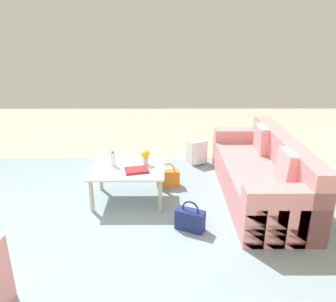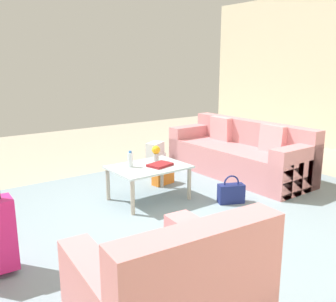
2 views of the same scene
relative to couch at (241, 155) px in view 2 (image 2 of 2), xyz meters
The scene contains 11 objects.
ground_plane 2.29m from the couch, 15.34° to the left, with size 12.00×12.00×0.00m, color #A89E89.
area_rug 1.80m from the couch, 26.75° to the left, with size 5.20×4.40×0.01m, color gray.
couch is the anchor object (origin of this frame).
armchair 3.84m from the couch, 36.33° to the left, with size 1.07×1.03×0.90m.
coffee_table 1.79m from the couch, ahead, with size 0.94×0.69×0.44m.
water_bottle 2.00m from the couch, ahead, with size 0.06×0.06×0.20m.
coffee_table_book 1.68m from the couch, ahead, with size 0.29×0.21×0.03m, color maroon.
flower_vase 1.59m from the couch, ahead, with size 0.11×0.11×0.21m.
handbag_navy 1.32m from the couch, 37.83° to the left, with size 0.35×0.26×0.36m.
handbag_orange 1.32m from the couch, 13.31° to the right, with size 0.34×0.19×0.36m.
backpack_white 1.43m from the couch, 56.69° to the right, with size 0.36×0.34×0.40m.
Camera 2 is at (2.09, 3.25, 1.69)m, focal length 40.00 mm.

